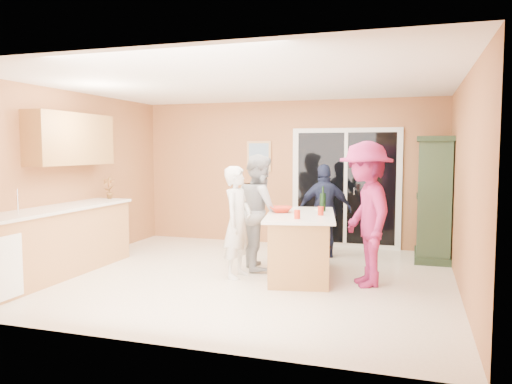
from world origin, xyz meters
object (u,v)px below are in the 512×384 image
(kitchen_island, at_px, (300,247))
(green_hutch, at_px, (434,200))
(woman_magenta, at_px, (366,214))
(woman_grey, at_px, (260,212))
(woman_white, at_px, (238,222))
(woman_navy, at_px, (325,211))

(kitchen_island, xyz_separation_m, green_hutch, (1.75, 1.67, 0.53))
(kitchen_island, height_order, woman_magenta, woman_magenta)
(green_hutch, height_order, woman_grey, green_hutch)
(kitchen_island, distance_m, woman_magenta, 1.03)
(woman_grey, bearing_deg, kitchen_island, -142.57)
(woman_white, bearing_deg, green_hutch, -47.12)
(woman_grey, xyz_separation_m, woman_navy, (0.77, 1.03, -0.08))
(kitchen_island, xyz_separation_m, woman_white, (-0.80, -0.28, 0.35))
(woman_navy, bearing_deg, woman_magenta, 94.55)
(kitchen_island, bearing_deg, woman_grey, 145.27)
(woman_grey, bearing_deg, green_hutch, -88.67)
(kitchen_island, xyz_separation_m, woman_navy, (0.10, 1.33, 0.34))
(woman_white, xyz_separation_m, woman_magenta, (1.68, 0.11, 0.16))
(kitchen_island, bearing_deg, woman_magenta, -21.91)
(woman_grey, relative_size, woman_magenta, 0.91)
(woman_navy, distance_m, woman_magenta, 1.71)
(woman_grey, relative_size, woman_navy, 1.11)
(green_hutch, xyz_separation_m, woman_magenta, (-0.87, -1.85, -0.02))
(kitchen_island, distance_m, green_hutch, 2.48)
(woman_white, bearing_deg, kitchen_island, -65.15)
(woman_white, height_order, woman_navy, woman_white)
(woman_white, relative_size, woman_grey, 0.91)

